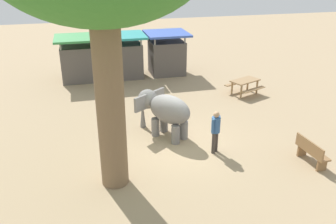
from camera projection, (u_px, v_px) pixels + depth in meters
The scene contains 8 objects.
ground_plane at pixel (179, 144), 13.76m from camera, with size 60.00×60.00×0.00m, color tan.
elephant at pixel (164, 109), 14.05m from camera, with size 2.27×2.42×1.76m.
person_handler at pixel (216, 129), 12.85m from camera, with size 0.41×0.36×1.62m.
wooden_bench at pixel (311, 151), 12.33m from camera, with size 0.48×1.42×0.88m.
picnic_table_near at pixel (245, 84), 18.58m from camera, with size 1.95×1.94×0.78m.
market_stall_green at pixel (79, 61), 20.58m from camera, with size 2.50×2.50×2.52m.
market_stall_teal at pixel (124, 58), 21.16m from camera, with size 2.50×2.50×2.52m.
market_stall_blue at pixel (167, 55), 21.75m from camera, with size 2.50×2.50×2.52m.
Camera 1 is at (-3.37, -11.66, 6.62)m, focal length 38.26 mm.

